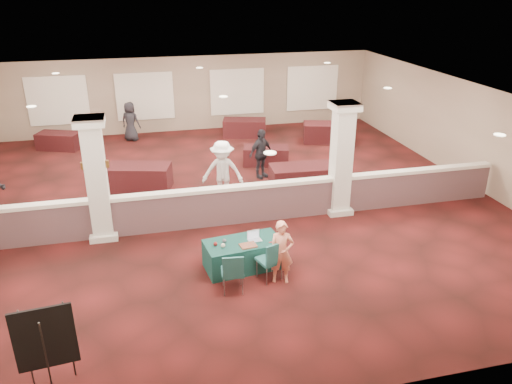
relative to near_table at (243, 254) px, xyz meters
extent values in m
plane|color=#471211|center=(0.29, 3.80, -0.33)|extent=(16.00, 16.00, 0.00)
cube|color=gray|center=(0.29, 11.80, 1.27)|extent=(16.00, 0.04, 3.20)
cube|color=gray|center=(0.29, -4.20, 1.27)|extent=(16.00, 0.04, 3.20)
cube|color=gray|center=(8.29, 3.80, 1.27)|extent=(0.04, 16.00, 3.20)
cube|color=white|center=(0.29, 3.80, 2.87)|extent=(16.00, 16.00, 0.02)
cube|color=brown|center=(0.29, 2.30, 0.17)|extent=(15.60, 0.20, 1.00)
cube|color=silver|center=(0.29, 2.30, 0.72)|extent=(15.60, 0.28, 0.10)
cube|color=silver|center=(-3.21, 2.30, 1.27)|extent=(0.50, 0.50, 3.20)
cube|color=silver|center=(-3.21, 2.30, -0.25)|extent=(0.70, 0.70, 0.16)
cube|color=silver|center=(-3.21, 2.30, 2.77)|extent=(0.72, 0.72, 0.20)
cube|color=silver|center=(3.29, 2.30, 1.27)|extent=(0.50, 0.50, 3.20)
cube|color=silver|center=(3.29, 2.30, -0.25)|extent=(0.70, 0.70, 0.16)
cube|color=silver|center=(3.29, 2.30, 2.77)|extent=(0.72, 0.72, 0.20)
cylinder|color=brown|center=(-3.49, 2.30, 1.67)|extent=(0.12, 0.12, 0.18)
cylinder|color=white|center=(-3.49, 2.30, 1.67)|extent=(0.09, 0.09, 0.10)
cylinder|color=brown|center=(-2.93, 2.30, 1.67)|extent=(0.12, 0.12, 0.18)
cylinder|color=white|center=(-2.93, 2.30, 1.67)|extent=(0.09, 0.09, 0.10)
cube|color=#103C31|center=(0.00, 0.00, 0.00)|extent=(1.83, 1.08, 0.67)
cube|color=#205E58|center=(0.47, -0.61, 0.14)|extent=(0.62, 0.62, 0.06)
cube|color=#205E58|center=(0.54, -0.82, 0.40)|extent=(0.46, 0.20, 0.46)
cylinder|color=gray|center=(0.34, -0.86, -0.11)|extent=(0.03, 0.03, 0.44)
cylinder|color=gray|center=(0.72, -0.74, -0.11)|extent=(0.03, 0.03, 0.44)
cylinder|color=gray|center=(0.21, -0.49, -0.11)|extent=(0.03, 0.03, 0.44)
cylinder|color=gray|center=(0.59, -0.36, -0.11)|extent=(0.03, 0.03, 0.44)
cube|color=#205E58|center=(-0.42, -0.87, 0.13)|extent=(0.52, 0.52, 0.06)
cube|color=#205E58|center=(-0.44, -1.09, 0.38)|extent=(0.45, 0.10, 0.45)
cylinder|color=gray|center=(-0.63, -1.04, -0.12)|extent=(0.03, 0.03, 0.43)
cylinder|color=gray|center=(-0.25, -1.09, -0.12)|extent=(0.03, 0.03, 0.43)
cylinder|color=gray|center=(-0.59, -0.66, -0.12)|extent=(0.03, 0.03, 0.43)
cylinder|color=gray|center=(-0.20, -0.70, -0.12)|extent=(0.03, 0.03, 0.43)
cube|color=black|center=(-3.81, -2.95, 0.69)|extent=(0.93, 0.14, 1.12)
cylinder|color=black|center=(-4.16, -2.78, 0.41)|extent=(0.03, 0.03, 1.50)
cylinder|color=black|center=(-3.50, -2.71, 0.41)|extent=(0.03, 0.03, 1.50)
cylinder|color=black|center=(-3.79, -3.18, 0.41)|extent=(0.03, 0.03, 1.50)
imported|color=#E27D62|center=(0.70, -0.77, 0.39)|extent=(0.60, 0.47, 1.46)
cube|color=black|center=(-2.21, 5.37, 0.06)|extent=(2.14, 1.45, 0.79)
cube|color=black|center=(2.29, 6.67, -0.01)|extent=(1.76, 1.20, 0.65)
cube|color=black|center=(2.79, 4.10, 0.07)|extent=(2.03, 1.11, 0.80)
cube|color=black|center=(-5.19, 10.30, -0.01)|extent=(1.80, 1.34, 0.66)
cube|color=black|center=(2.29, 10.30, 0.03)|extent=(1.96, 1.33, 0.73)
cube|color=black|center=(5.41, 8.71, 0.05)|extent=(2.11, 1.45, 0.78)
imported|color=silver|center=(0.21, 3.80, 0.61)|extent=(1.32, 0.89, 1.90)
imported|color=black|center=(1.79, 5.46, 0.50)|extent=(1.09, 0.89, 1.67)
imported|color=black|center=(-2.40, 10.80, 0.47)|extent=(0.90, 0.75, 1.61)
cube|color=silver|center=(0.28, -0.01, 0.34)|extent=(0.33, 0.25, 0.02)
cube|color=silver|center=(0.26, 0.09, 0.45)|extent=(0.30, 0.05, 0.20)
cube|color=silver|center=(0.27, 0.09, 0.44)|extent=(0.27, 0.04, 0.17)
cube|color=#B0461C|center=(0.07, -0.22, 0.35)|extent=(0.40, 0.32, 0.03)
sphere|color=#C0B39E|center=(-0.49, -0.15, 0.38)|extent=(0.10, 0.10, 0.10)
sphere|color=maroon|center=(-0.64, -0.03, 0.38)|extent=(0.09, 0.09, 0.09)
sphere|color=#4B4B50|center=(-0.42, 0.06, 0.38)|extent=(0.10, 0.10, 0.10)
cube|color=red|center=(0.62, -0.18, 0.34)|extent=(0.11, 0.04, 0.01)
camera|label=1|loc=(-2.06, -9.82, 5.88)|focal=35.00mm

